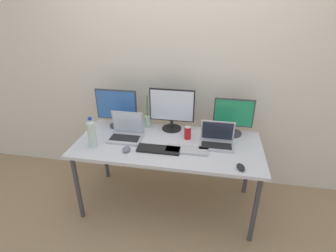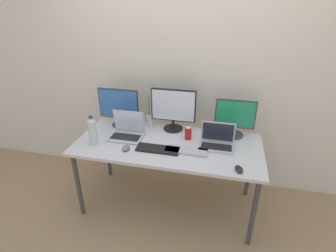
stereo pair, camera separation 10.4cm
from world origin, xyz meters
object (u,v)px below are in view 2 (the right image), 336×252
Objects in this scene: keyboard_main at (186,150)px; mouse_by_laptop at (239,169)px; monitor_left at (119,106)px; water_bottle at (93,131)px; laptop_secondary at (217,141)px; monitor_center at (173,108)px; monitor_right at (235,118)px; keyboard_aux at (158,149)px; laptop_silver at (127,131)px; bamboo_vase at (149,120)px; soda_can_near_keyboard at (188,133)px; mouse_by_keyboard at (126,148)px; work_desk at (168,148)px.

mouse_by_laptop reaches higher than keyboard_main.
water_bottle is (-0.08, -0.44, -0.08)m from monitor_left.
keyboard_main is (-0.26, -0.16, -0.04)m from laptop_secondary.
monitor_center is 0.61m from monitor_right.
laptop_secondary is at bearing -119.91° from monitor_right.
mouse_by_laptop is at bearing -42.01° from monitor_center.
monitor_left is 0.57m from monitor_center.
laptop_secondary is 0.40m from mouse_by_laptop.
keyboard_aux is 0.73m from mouse_by_laptop.
laptop_silver is 0.83× the size of keyboard_main.
keyboard_main is at bearing -25.34° from monitor_left.
laptop_secondary is 0.76m from bamboo_vase.
laptop_silver is 0.34m from water_bottle.
monitor_left is 1.12× the size of monitor_right.
laptop_silver is at bearing -52.70° from monitor_left.
monitor_left is 1.07m from laptop_secondary.
monitor_center reaches higher than monitor_right.
water_bottle is 0.89m from soda_can_near_keyboard.
laptop_silver is 0.63m from keyboard_main.
monitor_center is at bearing 136.95° from soda_can_near_keyboard.
mouse_by_keyboard is at bearing -147.38° from soda_can_near_keyboard.
keyboard_aux is at bearing -96.14° from monitor_center.
water_bottle reaches higher than mouse_by_laptop.
work_desk is 0.41m from monitor_center.
water_bottle is at bearing -177.29° from keyboard_aux.
soda_can_near_keyboard is at bearing -10.53° from monitor_left.
mouse_by_keyboard is at bearing -167.56° from keyboard_aux.
mouse_by_laptop is (0.45, -0.19, 0.01)m from keyboard_main.
laptop_silver is 1.12m from mouse_by_laptop.
monitor_left reaches higher than mouse_by_laptop.
mouse_by_keyboard is (0.08, -0.25, -0.04)m from laptop_silver.
water_bottle is 0.62m from bamboo_vase.
laptop_secondary is (0.46, -0.24, -0.18)m from monitor_center.
mouse_by_keyboard reaches higher than work_desk.
bamboo_vase is at bearing 138.87° from keyboard_main.
work_desk is 4.04× the size of monitor_left.
water_bottle reaches higher than keyboard_aux.
keyboard_aux is at bearing -159.37° from laptop_secondary.
mouse_by_laptop is (0.05, -0.60, -0.17)m from monitor_right.
monitor_left reaches higher than soda_can_near_keyboard.
mouse_by_keyboard is (-0.53, -0.10, 0.01)m from keyboard_main.
monitor_right is 0.99× the size of keyboard_aux.
monitor_right is 0.60m from keyboard_main.
water_bottle is (-1.32, 0.13, 0.12)m from mouse_by_laptop.
monitor_left reaches higher than water_bottle.
water_bottle is at bearing -139.38° from laptop_silver.
water_bottle reaches higher than work_desk.
laptop_silver is (-1.01, -0.26, -0.13)m from monitor_right.
bamboo_vase reaches higher than work_desk.
water_bottle is at bearing -175.19° from keyboard_main.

